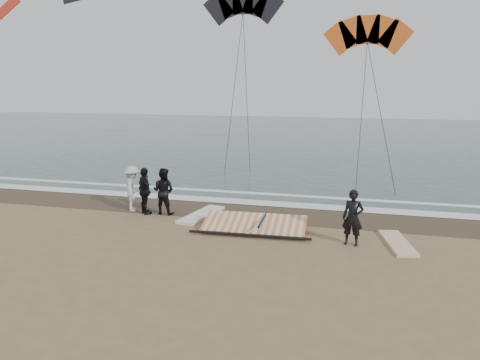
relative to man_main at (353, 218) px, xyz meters
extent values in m
plane|color=#8C704C|center=(-3.08, -1.48, -0.90)|extent=(120.00, 120.00, 0.00)
cube|color=#233838|center=(-3.08, 31.52, -0.89)|extent=(120.00, 54.00, 0.02)
cube|color=#4C3D2B|center=(-3.08, 3.02, -0.90)|extent=(120.00, 2.80, 0.01)
cube|color=white|center=(-3.08, 4.42, -0.87)|extent=(120.00, 0.90, 0.01)
cube|color=white|center=(-3.08, 6.12, -0.87)|extent=(120.00, 0.45, 0.01)
imported|color=black|center=(0.00, 0.00, 0.00)|extent=(0.71, 0.52, 1.80)
cube|color=silver|center=(1.43, 0.42, -0.85)|extent=(1.15, 2.50, 0.10)
cube|color=white|center=(-5.77, 1.90, -0.85)|extent=(1.16, 2.74, 0.11)
imported|color=black|center=(-7.30, 1.84, 0.02)|extent=(0.94, 0.75, 1.85)
imported|color=black|center=(-8.00, 1.64, 0.03)|extent=(1.10, 1.08, 1.86)
imported|color=beige|center=(-8.70, 1.94, 0.02)|extent=(1.14, 1.37, 1.85)
cube|color=black|center=(-3.53, 1.16, -0.85)|extent=(2.48, 0.70, 0.09)
cube|color=orange|center=(-3.33, 0.56, -0.60)|extent=(3.65, 1.55, 0.38)
cylinder|color=black|center=(-3.33, -0.22, -0.79)|extent=(4.16, 0.29, 0.09)
cylinder|color=black|center=(-3.03, 0.56, -0.45)|extent=(0.16, 1.80, 0.08)
cylinder|color=#262626|center=(0.03, 15.42, 3.16)|extent=(0.04, 0.04, 14.57)
cylinder|color=#262626|center=(0.93, 14.57, 3.16)|extent=(0.04, 0.04, 16.10)
cylinder|color=#262626|center=(-8.14, 15.44, 4.30)|extent=(0.04, 0.04, 15.13)
cylinder|color=#262626|center=(-7.55, 16.10, 4.30)|extent=(0.04, 0.04, 14.39)
cube|color=red|center=(-34.50, 26.52, 11.65)|extent=(3.01, 0.12, 2.38)
camera|label=1|loc=(0.20, -14.69, 4.15)|focal=35.00mm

